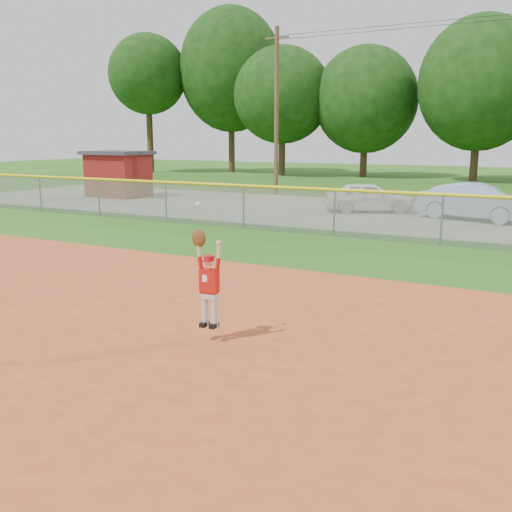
{
  "coord_description": "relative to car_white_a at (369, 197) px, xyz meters",
  "views": [
    {
      "loc": [
        6.36,
        -7.14,
        3.12
      ],
      "look_at": [
        1.77,
        1.41,
        1.1
      ],
      "focal_mm": 40.0,
      "sensor_mm": 36.0,
      "label": 1
    }
  ],
  "objects": [
    {
      "name": "parking_strip",
      "position": [
        0.81,
        -0.33,
        -0.65
      ],
      "size": [
        44.0,
        10.0,
        0.03
      ],
      "primitive_type": "cube",
      "color": "gray",
      "rests_on": "ground"
    },
    {
      "name": "car_white_a",
      "position": [
        0.0,
        0.0,
        0.0
      ],
      "size": [
        4.01,
        2.92,
        1.27
      ],
      "primitive_type": "imported",
      "rotation": [
        0.0,
        0.0,
        2.0
      ],
      "color": "white",
      "rests_on": "parking_strip"
    },
    {
      "name": "tree_line",
      "position": [
        1.77,
        21.57,
        6.87
      ],
      "size": [
        62.37,
        13.0,
        14.43
      ],
      "color": "#422D1C",
      "rests_on": "ground"
    },
    {
      "name": "ground",
      "position": [
        0.81,
        -16.33,
        -0.66
      ],
      "size": [
        120.0,
        120.0,
        0.0
      ],
      "primitive_type": "plane",
      "color": "#255613",
      "rests_on": "ground"
    },
    {
      "name": "car_blue",
      "position": [
        4.31,
        -0.49,
        0.06
      ],
      "size": [
        4.46,
        2.5,
        1.39
      ],
      "primitive_type": "imported",
      "rotation": [
        0.0,
        0.0,
        1.31
      ],
      "color": "#829EC2",
      "rests_on": "parking_strip"
    },
    {
      "name": "power_lines",
      "position": [
        1.81,
        5.67,
        4.01
      ],
      "size": [
        19.4,
        0.24,
        9.0
      ],
      "color": "#4C3823",
      "rests_on": "ground"
    },
    {
      "name": "utility_shed",
      "position": [
        -13.71,
        -0.05,
        0.58
      ],
      "size": [
        3.29,
        2.58,
        2.43
      ],
      "color": "#61120D",
      "rests_on": "ground"
    },
    {
      "name": "ballplayer",
      "position": [
        2.56,
        -16.42,
        0.35
      ],
      "size": [
        0.5,
        0.22,
        1.92
      ],
      "color": "silver",
      "rests_on": "ground"
    },
    {
      "name": "outfield_fence",
      "position": [
        0.81,
        -6.33,
        0.22
      ],
      "size": [
        40.06,
        0.1,
        1.55
      ],
      "color": "gray",
      "rests_on": "ground"
    }
  ]
}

